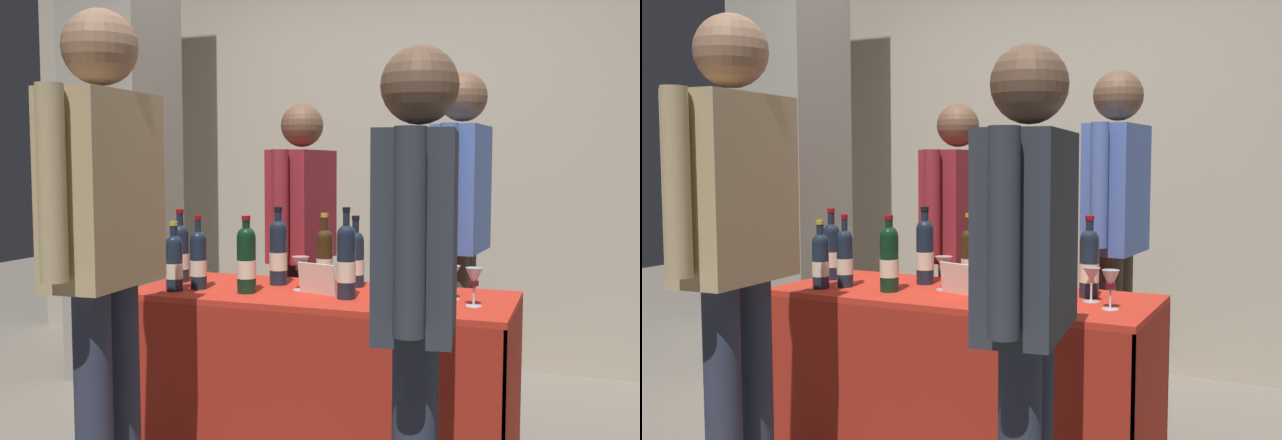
# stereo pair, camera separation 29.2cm
# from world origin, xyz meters

# --- Properties ---
(back_partition) EXTENTS (5.91, 0.12, 3.08)m
(back_partition) POSITION_xyz_m (0.00, 1.79, 1.54)
(back_partition) COLOR #B2A893
(back_partition) RESTS_ON ground_plane
(concrete_pillar) EXTENTS (0.51, 0.51, 3.37)m
(concrete_pillar) POSITION_xyz_m (-1.56, 0.83, 1.68)
(concrete_pillar) COLOR gray
(concrete_pillar) RESTS_ON ground_plane
(tasting_table) EXTENTS (1.57, 0.63, 0.74)m
(tasting_table) POSITION_xyz_m (0.00, 0.00, 0.51)
(tasting_table) COLOR red
(tasting_table) RESTS_ON ground_plane
(featured_wine_bottle) EXTENTS (0.07, 0.07, 0.36)m
(featured_wine_bottle) POSITION_xyz_m (0.15, -0.09, 0.89)
(featured_wine_bottle) COLOR #192333
(featured_wine_bottle) RESTS_ON tasting_table
(display_bottle_0) EXTENTS (0.07, 0.07, 0.32)m
(display_bottle_0) POSITION_xyz_m (-0.02, 0.12, 0.88)
(display_bottle_0) COLOR #38230F
(display_bottle_0) RESTS_ON tasting_table
(display_bottle_1) EXTENTS (0.08, 0.08, 0.33)m
(display_bottle_1) POSITION_xyz_m (-0.68, 0.03, 0.88)
(display_bottle_1) COLOR #192333
(display_bottle_1) RESTS_ON tasting_table
(display_bottle_2) EXTENTS (0.08, 0.08, 0.34)m
(display_bottle_2) POSITION_xyz_m (-0.24, 0.11, 0.89)
(display_bottle_2) COLOR #192333
(display_bottle_2) RESTS_ON tasting_table
(display_bottle_3) EXTENTS (0.07, 0.07, 0.34)m
(display_bottle_3) POSITION_xyz_m (0.32, -0.14, 0.88)
(display_bottle_3) COLOR #38230F
(display_bottle_3) RESTS_ON tasting_table
(display_bottle_4) EXTENTS (0.07, 0.07, 0.29)m
(display_bottle_4) POSITION_xyz_m (-0.58, -0.18, 0.87)
(display_bottle_4) COLOR #192333
(display_bottle_4) RESTS_ON tasting_table
(display_bottle_5) EXTENTS (0.08, 0.08, 0.33)m
(display_bottle_5) POSITION_xyz_m (0.50, 0.13, 0.88)
(display_bottle_5) COLOR #192333
(display_bottle_5) RESTS_ON tasting_table
(display_bottle_6) EXTENTS (0.07, 0.07, 0.31)m
(display_bottle_6) POSITION_xyz_m (-0.51, -0.11, 0.87)
(display_bottle_6) COLOR #192333
(display_bottle_6) RESTS_ON tasting_table
(display_bottle_7) EXTENTS (0.08, 0.08, 0.31)m
(display_bottle_7) POSITION_xyz_m (0.10, 0.18, 0.87)
(display_bottle_7) COLOR #192333
(display_bottle_7) RESTS_ON tasting_table
(display_bottle_8) EXTENTS (0.08, 0.08, 0.32)m
(display_bottle_8) POSITION_xyz_m (-0.28, -0.12, 0.88)
(display_bottle_8) COLOR black
(display_bottle_8) RESTS_ON tasting_table
(wine_glass_near_vendor) EXTENTS (0.06, 0.06, 0.15)m
(wine_glass_near_vendor) POSITION_xyz_m (0.64, -0.07, 0.85)
(wine_glass_near_vendor) COLOR silver
(wine_glass_near_vendor) RESTS_ON tasting_table
(wine_glass_mid) EXTENTS (0.07, 0.07, 0.13)m
(wine_glass_mid) POSITION_xyz_m (0.54, 0.03, 0.84)
(wine_glass_mid) COLOR silver
(wine_glass_mid) RESTS_ON tasting_table
(wine_glass_near_taster) EXTENTS (0.07, 0.07, 0.14)m
(wine_glass_near_taster) POSITION_xyz_m (-0.09, 0.01, 0.85)
(wine_glass_near_taster) COLOR silver
(wine_glass_near_taster) RESTS_ON tasting_table
(flower_vase) EXTENTS (0.11, 0.11, 0.40)m
(flower_vase) POSITION_xyz_m (0.28, 0.02, 0.85)
(flower_vase) COLOR silver
(flower_vase) RESTS_ON tasting_table
(brochure_stand) EXTENTS (0.18, 0.07, 0.13)m
(brochure_stand) POSITION_xyz_m (0.01, -0.05, 0.81)
(brochure_stand) COLOR silver
(brochure_stand) RESTS_ON tasting_table
(vendor_presenter) EXTENTS (0.22, 0.60, 1.57)m
(vendor_presenter) POSITION_xyz_m (-0.33, 0.63, 0.94)
(vendor_presenter) COLOR #2D3347
(vendor_presenter) RESTS_ON ground_plane
(vendor_assistant) EXTENTS (0.24, 0.58, 1.71)m
(vendor_assistant) POSITION_xyz_m (0.46, 0.73, 1.03)
(vendor_assistant) COLOR #4C4233
(vendor_assistant) RESTS_ON ground_plane
(taster_foreground_right) EXTENTS (0.27, 0.61, 1.60)m
(taster_foreground_right) POSITION_xyz_m (0.58, -0.75, 0.96)
(taster_foreground_right) COLOR #2D3347
(taster_foreground_right) RESTS_ON ground_plane
(taster_foreground_left) EXTENTS (0.24, 0.59, 1.77)m
(taster_foreground_left) POSITION_xyz_m (-0.44, -0.82, 1.07)
(taster_foreground_left) COLOR #2D3347
(taster_foreground_left) RESTS_ON ground_plane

